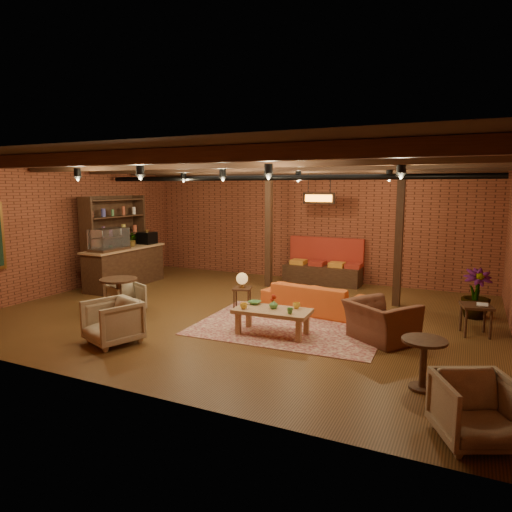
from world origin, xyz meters
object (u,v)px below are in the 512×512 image
at_px(round_table_left, 119,291).
at_px(armchair_right, 381,315).
at_px(side_table_lamp, 242,281).
at_px(sofa, 314,298).
at_px(armchair_far, 477,407).
at_px(side_table_book, 476,307).
at_px(plant_tall, 480,245).
at_px(armchair_b, 113,320).
at_px(round_table_right, 424,356).
at_px(armchair_a, 126,296).
at_px(coffee_table, 272,312).

relative_size(round_table_left, armchair_right, 0.74).
relative_size(side_table_lamp, round_table_left, 1.02).
distance_m(sofa, armchair_far, 5.07).
xyz_separation_m(side_table_lamp, round_table_left, (-2.02, -1.58, -0.08)).
distance_m(sofa, side_table_book, 3.08).
relative_size(round_table_left, plant_tall, 0.26).
height_order(sofa, armchair_right, armchair_right).
bearing_deg(armchair_b, plant_tall, 58.84).
distance_m(sofa, armchair_right, 2.01).
relative_size(armchair_b, armchair_right, 0.77).
xyz_separation_m(armchair_b, armchair_right, (4.09, 2.08, 0.05)).
bearing_deg(armchair_b, armchair_right, 47.83).
relative_size(sofa, side_table_lamp, 2.69).
distance_m(round_table_left, armchair_right, 5.19).
xyz_separation_m(side_table_book, armchair_far, (0.00, -3.86, -0.13)).
bearing_deg(armchair_right, round_table_right, 151.99).
bearing_deg(armchair_right, armchair_a, 40.15).
bearing_deg(round_table_left, sofa, 28.93).
xyz_separation_m(armchair_a, round_table_right, (6.09, -1.27, 0.12)).
xyz_separation_m(armchair_far, plant_tall, (0.00, 5.08, 1.11)).
height_order(sofa, side_table_book, sofa).
bearing_deg(plant_tall, sofa, -161.10).
relative_size(round_table_right, armchair_far, 0.87).
bearing_deg(coffee_table, armchair_far, -35.20).
bearing_deg(armchair_right, plant_tall, -87.65).
bearing_deg(round_table_right, armchair_far, -60.82).
bearing_deg(sofa, coffee_table, 88.86).
xyz_separation_m(round_table_left, plant_tall, (6.61, 3.01, 0.97)).
bearing_deg(sofa, side_table_book, -176.06).
height_order(coffee_table, round_table_right, coffee_table).
distance_m(armchair_a, plant_tall, 7.33).
relative_size(round_table_left, round_table_right, 1.16).
distance_m(sofa, armchair_b, 4.13).
distance_m(armchair_b, armchair_right, 4.59).
height_order(armchair_a, armchair_right, armchair_right).
bearing_deg(armchair_a, round_table_left, -138.16).
xyz_separation_m(coffee_table, plant_tall, (3.32, 2.75, 1.09)).
bearing_deg(armchair_right, round_table_left, 43.75).
relative_size(armchair_a, armchair_far, 0.85).
height_order(round_table_left, side_table_book, round_table_left).
height_order(armchair_far, plant_tall, plant_tall).
relative_size(side_table_lamp, armchair_a, 1.21).
height_order(coffee_table, side_table_lamp, side_table_lamp).
relative_size(coffee_table, armchair_right, 1.31).
bearing_deg(round_table_right, round_table_left, 170.94).
distance_m(sofa, round_table_right, 3.81).
xyz_separation_m(side_table_lamp, armchair_right, (3.12, -0.83, -0.15)).
bearing_deg(round_table_left, side_table_book, 15.14).
bearing_deg(side_table_book, plant_tall, 90.00).
distance_m(armchair_right, side_table_book, 1.81).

